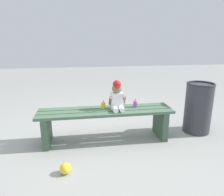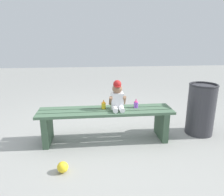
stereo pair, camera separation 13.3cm
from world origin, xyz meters
name	(u,v)px [view 1 (the left image)]	position (x,y,z in m)	size (l,w,h in m)	color
ground_plane	(106,140)	(0.00, 0.00, 0.00)	(16.00, 16.00, 0.00)	#999993
park_bench	(106,119)	(0.00, 0.00, 0.32)	(1.85, 0.41, 0.45)	#47664C
child_figure	(117,97)	(0.16, 0.01, 0.63)	(0.23, 0.27, 0.40)	white
sippy_cup_left	(103,105)	(-0.03, 0.05, 0.51)	(0.06, 0.06, 0.12)	yellow
sippy_cup_right	(135,103)	(0.43, 0.05, 0.51)	(0.06, 0.06, 0.12)	#8C4CCC
toy_ball	(66,169)	(-0.53, -0.71, 0.06)	(0.12, 0.12, 0.12)	yellow
trash_bin	(198,108)	(1.43, 0.08, 0.39)	(0.41, 0.41, 0.77)	#333338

